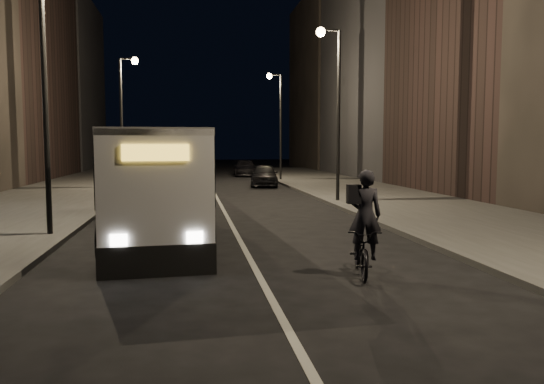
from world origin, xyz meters
name	(u,v)px	position (x,y,z in m)	size (l,w,h in m)	color
ground	(251,261)	(0.00, 0.00, 0.00)	(180.00, 180.00, 0.00)	black
sidewalk_right	(380,197)	(8.50, 14.00, 0.08)	(7.00, 70.00, 0.16)	#363633
sidewalk_left	(40,202)	(-8.50, 14.00, 0.08)	(7.00, 70.00, 0.16)	#363633
building_row_right	(413,46)	(16.00, 27.50, 10.50)	(8.00, 61.00, 21.00)	black
streetlight_right_mid	(333,91)	(5.33, 12.00, 5.36)	(1.20, 0.44, 8.12)	black
streetlight_right_far	(277,112)	(5.33, 28.00, 5.36)	(1.20, 0.44, 8.12)	black
streetlight_left_near	(53,57)	(-5.33, 4.00, 5.36)	(1.20, 0.44, 8.12)	black
streetlight_left_far	(125,104)	(-5.33, 22.00, 5.36)	(1.20, 0.44, 8.12)	black
city_bus	(155,179)	(-2.54, 4.61, 1.73)	(3.40, 11.94, 3.18)	white
cyclist_on_bicycle	(362,241)	(2.20, -1.78, 0.76)	(1.07, 2.09, 2.29)	black
car_near	(264,175)	(3.60, 23.09, 0.76)	(1.80, 4.48, 1.53)	black
car_mid	(173,178)	(-2.50, 22.44, 0.67)	(1.42, 4.08, 1.34)	#313234
car_far	(245,168)	(3.60, 35.45, 0.72)	(2.01, 4.93, 1.43)	black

